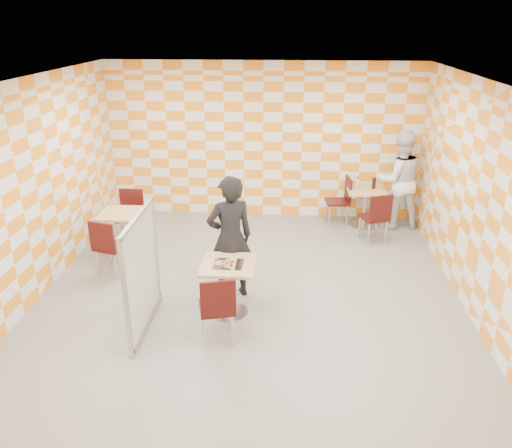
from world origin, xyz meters
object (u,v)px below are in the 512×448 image
at_px(chair_second_front, 377,214).
at_px(chair_empty_near, 107,244).
at_px(man_dark, 230,238).
at_px(partition, 142,272).
at_px(main_table, 229,280).
at_px(sport_bottle, 357,182).
at_px(man_white, 399,180).
at_px(empty_table, 123,226).
at_px(chair_second_side, 342,197).
at_px(second_table, 365,201).
at_px(soda_bottle, 374,183).
at_px(chair_empty_far, 131,211).
at_px(chair_main_front, 218,305).

xyz_separation_m(chair_second_front, chair_empty_near, (-4.27, -1.52, 0.00)).
bearing_deg(man_dark, partition, 17.57).
relative_size(main_table, sport_bottle, 3.75).
height_order(man_white, sport_bottle, man_white).
distance_m(main_table, chair_second_front, 3.36).
xyz_separation_m(chair_empty_near, man_white, (4.76, 2.33, 0.38)).
xyz_separation_m(empty_table, man_white, (4.77, 1.56, 0.41)).
bearing_deg(chair_second_side, man_white, -3.52).
distance_m(second_table, sport_bottle, 0.39).
bearing_deg(soda_bottle, chair_second_side, 173.79).
bearing_deg(chair_second_side, soda_bottle, -6.21).
height_order(second_table, chair_second_side, chair_second_side).
distance_m(chair_empty_near, man_dark, 2.02).
relative_size(main_table, man_white, 0.41).
bearing_deg(sport_bottle, main_table, -121.30).
bearing_deg(chair_second_side, sport_bottle, 8.39).
bearing_deg(chair_empty_far, sport_bottle, 14.74).
height_order(chair_second_side, partition, partition).
height_order(main_table, chair_empty_far, chair_empty_far).
bearing_deg(chair_main_front, man_dark, 89.17).
distance_m(empty_table, chair_empty_near, 0.78).
bearing_deg(second_table, chair_empty_near, -151.33).
bearing_deg(second_table, man_dark, -129.28).
distance_m(empty_table, chair_empty_far, 0.59).
bearing_deg(soda_bottle, partition, -132.71).
bearing_deg(chair_empty_near, soda_bottle, 28.40).
height_order(empty_table, soda_bottle, soda_bottle).
bearing_deg(chair_second_front, soda_bottle, 87.15).
height_order(man_dark, sport_bottle, man_dark).
bearing_deg(man_dark, chair_empty_far, -65.79).
bearing_deg(man_dark, chair_empty_near, -36.54).
distance_m(chair_second_front, sport_bottle, 0.99).
height_order(main_table, second_table, same).
distance_m(main_table, chair_empty_near, 2.18).
height_order(main_table, chair_main_front, chair_main_front).
bearing_deg(man_dark, second_table, -152.82).
height_order(second_table, partition, partition).
height_order(chair_second_side, chair_empty_far, same).
bearing_deg(second_table, chair_second_side, 165.48).
distance_m(chair_second_side, sport_bottle, 0.40).
distance_m(chair_empty_near, sport_bottle, 4.71).
xyz_separation_m(main_table, sport_bottle, (2.04, 3.36, 0.33)).
relative_size(empty_table, soda_bottle, 3.26).
xyz_separation_m(chair_main_front, chair_empty_far, (-1.98, 2.98, 0.00)).
height_order(chair_main_front, chair_empty_near, same).
bearing_deg(man_white, chair_empty_far, 2.73).
height_order(main_table, chair_second_front, chair_second_front).
height_order(chair_second_front, sport_bottle, sport_bottle).
bearing_deg(chair_second_front, partition, -139.50).
height_order(chair_second_front, soda_bottle, soda_bottle).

